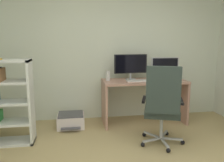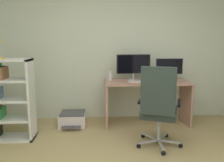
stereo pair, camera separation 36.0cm
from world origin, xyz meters
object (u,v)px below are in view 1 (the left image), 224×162
monitor_secondary (165,67)px  printer (71,120)px  keyboard (137,81)px  monitor_main (131,65)px  office_chair (162,105)px  desk (144,92)px  desktop_speaker (108,76)px  computer_mouse (150,80)px

monitor_secondary → printer: monitor_secondary is taller
keyboard → monitor_main: bearing=106.5°
printer → keyboard: bearing=-4.1°
monitor_secondary → office_chair: 1.20m
monitor_secondary → office_chair: (-0.44, -1.05, -0.39)m
desk → monitor_secondary: 0.59m
keyboard → desktop_speaker: bearing=160.8°
monitor_secondary → computer_mouse: monitor_secondary is taller
monitor_secondary → office_chair: bearing=-112.6°
monitor_main → office_chair: size_ratio=0.52×
keyboard → computer_mouse: 0.24m
desktop_speaker → printer: 0.97m
monitor_main → monitor_secondary: monitor_main is taller
keyboard → desk: bearing=32.9°
monitor_secondary → office_chair: monitor_secondary is taller
monitor_main → desktop_speaker: (-0.40, -0.05, -0.18)m
printer → desk: bearing=1.2°
monitor_secondary → keyboard: monitor_secondary is taller
keyboard → computer_mouse: bearing=5.0°
monitor_main → printer: size_ratio=1.20×
desk → computer_mouse: computer_mouse is taller
desk → computer_mouse: bearing=-43.7°
desk → keyboard: keyboard is taller
monitor_main → printer: (-1.04, -0.12, -0.91)m
office_chair → printer: size_ratio=2.31×
monitor_secondary → printer: 1.88m
keyboard → printer: keyboard is taller
monitor_main → keyboard: (0.06, -0.20, -0.25)m
printer → office_chair: bearing=-37.2°
desk → desktop_speaker: 0.69m
desk → monitor_main: bearing=157.2°
computer_mouse → keyboard: bearing=-175.1°
monitor_secondary → computer_mouse: size_ratio=4.91×
monitor_secondary → keyboard: 0.63m
keyboard → printer: 1.29m
monitor_main → desktop_speaker: size_ratio=3.42×
monitor_main → printer: bearing=-173.5°
keyboard → computer_mouse: size_ratio=3.40×
keyboard → printer: size_ratio=0.70×
keyboard → desktop_speaker: desktop_speaker is taller
monitor_main → computer_mouse: bearing=-29.5°
office_chair → monitor_secondary: bearing=67.4°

